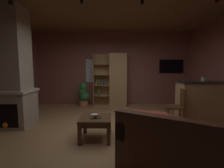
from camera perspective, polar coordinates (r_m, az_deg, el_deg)
name	(u,v)px	position (r m, az deg, el deg)	size (l,w,h in m)	color
floor	(112,132)	(3.58, -0.07, -17.80)	(5.96, 5.50, 0.02)	#A37A4C
wall_back	(113,68)	(6.06, 0.25, 5.90)	(6.08, 0.06, 2.88)	#8E544C
window_pane_back	(96,71)	(6.07, -6.16, 5.05)	(0.80, 0.01, 0.92)	white
stone_fireplace	(12,74)	(4.40, -33.62, 3.25)	(0.94, 0.77, 2.88)	tan
bookshelf_cabinet	(116,80)	(5.80, 1.40, 1.45)	(1.26, 0.41, 2.00)	tan
kitchen_bar_counter	(203,101)	(4.91, 31.23, -5.37)	(1.40, 0.62, 1.08)	tan
tissue_box	(204,79)	(4.91, 31.54, 1.60)	(0.12, 0.12, 0.11)	#BFB299
leather_couch	(177,149)	(2.44, 23.41, -21.49)	(1.77, 1.51, 0.84)	#4C2D1E
coffee_table	(96,121)	(3.15, -6.18, -13.91)	(0.62, 0.60, 0.45)	#4C331E
table_book_0	(98,117)	(3.06, -5.18, -12.43)	(0.11, 0.11, 0.03)	#387247
table_book_1	(97,115)	(3.09, -5.64, -11.71)	(0.14, 0.10, 0.03)	#B22D2D
table_book_2	(94,115)	(3.03, -6.80, -11.50)	(0.13, 0.09, 0.03)	beige
dining_chair	(178,104)	(4.18, 23.64, -7.07)	(0.49, 0.49, 0.92)	#4C331E
potted_floor_plant	(84,95)	(5.82, -10.63, -3.94)	(0.41, 0.40, 0.91)	#B77051
wall_mounted_tv	(171,66)	(6.42, 21.51, 6.25)	(0.92, 0.06, 0.52)	black
track_light_spot_0	(10,2)	(4.16, -34.07, 24.30)	(0.07, 0.07, 0.09)	black
track_light_spot_1	(82,1)	(3.59, -11.42, 28.42)	(0.07, 0.07, 0.09)	black
track_light_spot_2	(142,2)	(3.63, 11.36, 28.16)	(0.07, 0.07, 0.09)	black
track_light_spot_3	(217,0)	(4.09, 34.94, 24.64)	(0.07, 0.07, 0.09)	black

